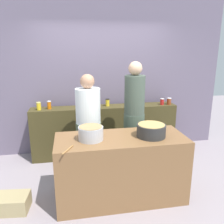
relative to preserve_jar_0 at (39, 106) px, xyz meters
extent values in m
plane|color=gray|center=(1.17, -1.06, -1.03)|extent=(12.00, 12.00, 0.00)
cube|color=slate|center=(1.17, 0.39, 0.47)|extent=(4.80, 0.12, 3.00)
cube|color=#3F371B|center=(1.17, 0.04, -0.55)|extent=(2.70, 0.36, 0.96)
cube|color=brown|center=(1.17, -1.36, -0.58)|extent=(1.70, 0.70, 0.88)
cylinder|color=yellow|center=(0.00, 0.00, -0.01)|extent=(0.08, 0.08, 0.12)
cylinder|color=#D6C666|center=(0.00, 0.00, 0.06)|extent=(0.08, 0.08, 0.02)
cylinder|color=#D0620C|center=(0.17, 0.04, 0.00)|extent=(0.07, 0.07, 0.13)
cylinder|color=silver|center=(0.17, 0.04, 0.07)|extent=(0.07, 0.07, 0.01)
cylinder|color=#9B4813|center=(0.81, 0.05, -0.01)|extent=(0.08, 0.08, 0.12)
cylinder|color=#D6C666|center=(0.81, 0.05, 0.05)|extent=(0.08, 0.08, 0.01)
cylinder|color=olive|center=(1.03, 0.05, -0.02)|extent=(0.07, 0.07, 0.11)
cylinder|color=#D6C666|center=(1.03, 0.05, 0.05)|extent=(0.07, 0.07, 0.01)
cylinder|color=yellow|center=(1.23, 0.07, -0.01)|extent=(0.07, 0.07, 0.12)
cylinder|color=black|center=(1.23, 0.07, 0.06)|extent=(0.08, 0.08, 0.01)
cylinder|color=#551959|center=(1.80, 0.09, -0.01)|extent=(0.07, 0.07, 0.12)
cylinder|color=black|center=(1.80, 0.09, 0.06)|extent=(0.08, 0.08, 0.01)
cylinder|color=red|center=(2.27, -0.02, -0.02)|extent=(0.07, 0.07, 0.11)
cylinder|color=silver|center=(2.27, -0.02, 0.04)|extent=(0.07, 0.07, 0.01)
cylinder|color=brown|center=(2.40, -0.03, -0.01)|extent=(0.08, 0.08, 0.12)
cylinder|color=silver|center=(2.40, -0.03, 0.05)|extent=(0.08, 0.08, 0.01)
cylinder|color=#B7B7BC|center=(0.78, -1.37, -0.06)|extent=(0.31, 0.31, 0.17)
cylinder|color=#A68356|center=(0.78, -1.37, 0.03)|extent=(0.29, 0.29, 0.00)
cylinder|color=#2D2D2D|center=(1.56, -1.40, -0.06)|extent=(0.38, 0.38, 0.16)
cylinder|color=tan|center=(1.56, -1.40, 0.02)|extent=(0.35, 0.35, 0.00)
cylinder|color=#9E703D|center=(0.49, -1.65, -0.13)|extent=(0.14, 0.23, 0.02)
cylinder|color=#4C5C45|center=(0.81, -0.64, -0.59)|extent=(0.40, 0.40, 0.88)
cylinder|color=white|center=(0.81, -0.64, 0.12)|extent=(0.38, 0.38, 0.54)
sphere|color=tan|center=(0.81, -0.64, 0.50)|extent=(0.22, 0.22, 0.22)
cylinder|color=#455748|center=(1.53, -0.68, -0.53)|extent=(0.33, 0.33, 0.99)
cylinder|color=#465448|center=(1.53, -0.68, 0.27)|extent=(0.32, 0.32, 0.61)
sphere|color=#D8A884|center=(1.53, -0.68, 0.68)|extent=(0.21, 0.21, 0.21)
cube|color=tan|center=(-0.26, -1.39, -0.92)|extent=(0.48, 0.35, 0.21)
camera|label=1|loc=(0.54, -4.15, 0.98)|focal=37.73mm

